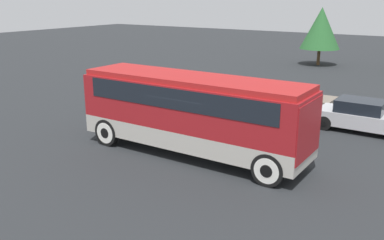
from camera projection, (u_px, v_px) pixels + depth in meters
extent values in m
plane|color=#26282B|center=(192.00, 154.00, 17.12)|extent=(120.00, 120.00, 0.00)
cube|color=#B7B2A8|center=(192.00, 134.00, 16.88)|extent=(9.31, 2.41, 0.73)
cube|color=maroon|center=(192.00, 104.00, 16.54)|extent=(9.31, 2.41, 1.71)
cube|color=black|center=(192.00, 93.00, 16.42)|extent=(8.19, 2.45, 0.77)
cube|color=#B21E1E|center=(192.00, 79.00, 16.27)|extent=(9.12, 2.22, 0.22)
cube|color=maroon|center=(305.00, 129.00, 14.22)|extent=(0.36, 2.32, 1.96)
cylinder|color=black|center=(268.00, 170.00, 14.10)|extent=(1.14, 0.28, 1.14)
cylinder|color=silver|center=(268.00, 170.00, 14.10)|extent=(0.89, 0.30, 0.89)
cylinder|color=black|center=(268.00, 170.00, 14.10)|extent=(0.43, 0.32, 0.43)
cylinder|color=black|center=(292.00, 151.00, 15.85)|extent=(1.14, 0.28, 1.14)
cylinder|color=silver|center=(292.00, 151.00, 15.85)|extent=(0.89, 0.30, 0.89)
cylinder|color=black|center=(292.00, 151.00, 15.85)|extent=(0.43, 0.32, 0.43)
cylinder|color=black|center=(107.00, 132.00, 17.97)|extent=(1.14, 0.28, 1.14)
cylinder|color=silver|center=(107.00, 132.00, 17.97)|extent=(0.89, 0.30, 0.89)
cylinder|color=black|center=(107.00, 132.00, 17.97)|extent=(0.43, 0.32, 0.43)
cylinder|color=black|center=(141.00, 120.00, 19.73)|extent=(1.14, 0.28, 1.14)
cylinder|color=silver|center=(141.00, 120.00, 19.73)|extent=(0.89, 0.30, 0.89)
cylinder|color=black|center=(141.00, 120.00, 19.73)|extent=(0.43, 0.32, 0.43)
cube|color=#2D5638|center=(254.00, 109.00, 21.54)|extent=(4.15, 1.79, 0.64)
cube|color=black|center=(252.00, 97.00, 21.46)|extent=(2.16, 1.61, 0.57)
cylinder|color=black|center=(277.00, 122.00, 20.13)|extent=(0.72, 0.22, 0.72)
cylinder|color=black|center=(277.00, 122.00, 20.13)|extent=(0.27, 0.26, 0.27)
cylinder|color=black|center=(290.00, 115.00, 21.42)|extent=(0.72, 0.22, 0.72)
cylinder|color=black|center=(290.00, 115.00, 21.42)|extent=(0.27, 0.26, 0.27)
cylinder|color=black|center=(219.00, 113.00, 21.80)|extent=(0.72, 0.22, 0.72)
cylinder|color=black|center=(219.00, 113.00, 21.80)|extent=(0.27, 0.26, 0.27)
cylinder|color=black|center=(234.00, 106.00, 23.09)|extent=(0.72, 0.22, 0.72)
cylinder|color=black|center=(234.00, 106.00, 23.09)|extent=(0.27, 0.26, 0.27)
cube|color=#BCBCC1|center=(363.00, 119.00, 19.86)|extent=(4.01, 1.77, 0.67)
cube|color=black|center=(361.00, 106.00, 19.77)|extent=(2.08, 1.59, 0.56)
cylinder|color=black|center=(324.00, 123.00, 20.10)|extent=(0.68, 0.22, 0.68)
cylinder|color=black|center=(324.00, 123.00, 20.10)|extent=(0.26, 0.26, 0.26)
cylinder|color=black|center=(334.00, 115.00, 21.37)|extent=(0.68, 0.22, 0.68)
cylinder|color=black|center=(334.00, 115.00, 21.37)|extent=(0.26, 0.26, 0.26)
cube|color=#7A6B5B|center=(290.00, 100.00, 23.70)|extent=(4.69, 1.84, 0.60)
cube|color=black|center=(288.00, 89.00, 23.64)|extent=(2.44, 1.65, 0.54)
cylinder|color=black|center=(319.00, 112.00, 22.10)|extent=(0.68, 0.22, 0.68)
cylinder|color=black|center=(319.00, 112.00, 22.10)|extent=(0.26, 0.26, 0.26)
cylinder|color=black|center=(328.00, 105.00, 23.43)|extent=(0.68, 0.22, 0.68)
cylinder|color=black|center=(328.00, 105.00, 23.43)|extent=(0.26, 0.26, 0.26)
cylinder|color=black|center=(253.00, 102.00, 24.09)|extent=(0.68, 0.22, 0.68)
cylinder|color=black|center=(253.00, 102.00, 24.09)|extent=(0.26, 0.26, 0.26)
cylinder|color=black|center=(265.00, 96.00, 25.42)|extent=(0.68, 0.22, 0.68)
cylinder|color=black|center=(265.00, 96.00, 25.42)|extent=(0.26, 0.26, 0.26)
cylinder|color=brown|center=(319.00, 57.00, 39.01)|extent=(0.28, 0.28, 1.48)
cone|color=#28602D|center=(321.00, 28.00, 38.29)|extent=(3.53, 3.53, 3.67)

